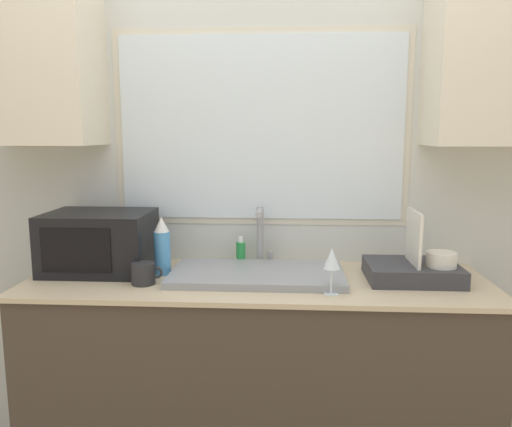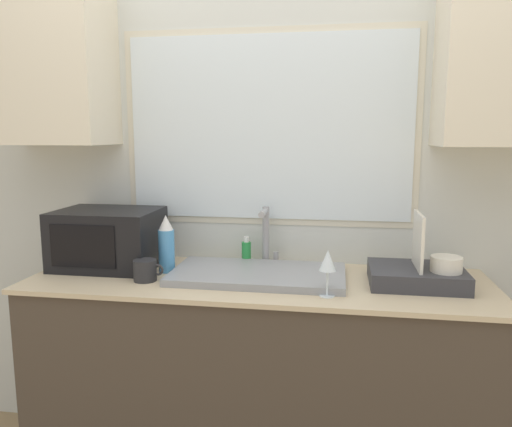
% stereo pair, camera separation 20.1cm
% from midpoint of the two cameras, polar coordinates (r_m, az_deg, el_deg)
% --- Properties ---
extents(countertop, '(1.92, 0.63, 0.93)m').
position_cam_midpoint_polar(countertop, '(2.28, 2.86, -18.64)').
color(countertop, '#42382D').
rests_on(countertop, ground_plane).
extents(wall_back, '(6.00, 0.38, 2.60)m').
position_cam_midpoint_polar(wall_back, '(2.31, 3.88, 6.44)').
color(wall_back, silver).
rests_on(wall_back, ground_plane).
extents(sink_basin, '(0.72, 0.39, 0.03)m').
position_cam_midpoint_polar(sink_basin, '(2.11, 2.92, -6.98)').
color(sink_basin, gray).
rests_on(sink_basin, countertop).
extents(faucet, '(0.08, 0.16, 0.27)m').
position_cam_midpoint_polar(faucet, '(2.28, 3.65, -2.12)').
color(faucet, '#99999E').
rests_on(faucet, countertop).
extents(microwave, '(0.45, 0.34, 0.26)m').
position_cam_midpoint_polar(microwave, '(2.33, -14.19, -2.80)').
color(microwave, black).
rests_on(microwave, countertop).
extents(dish_rack, '(0.37, 0.29, 0.29)m').
position_cam_midpoint_polar(dish_rack, '(2.14, 20.79, -6.39)').
color(dish_rack, '#333338').
rests_on(dish_rack, countertop).
extents(spray_bottle, '(0.07, 0.07, 0.25)m').
position_cam_midpoint_polar(spray_bottle, '(2.19, -7.63, -3.57)').
color(spray_bottle, '#4C99D8').
rests_on(spray_bottle, countertop).
extents(soap_bottle, '(0.04, 0.04, 0.13)m').
position_cam_midpoint_polar(soap_bottle, '(2.31, 1.39, -4.47)').
color(soap_bottle, '#268C3F').
rests_on(soap_bottle, countertop).
extents(mug_near_sink, '(0.13, 0.09, 0.09)m').
position_cam_midpoint_polar(mug_near_sink, '(2.09, -9.85, -6.45)').
color(mug_near_sink, '#262628').
rests_on(mug_near_sink, countertop).
extents(wine_glass, '(0.06, 0.06, 0.18)m').
position_cam_midpoint_polar(wine_glass, '(1.88, 11.27, -5.50)').
color(wine_glass, silver).
rests_on(wine_glass, countertop).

